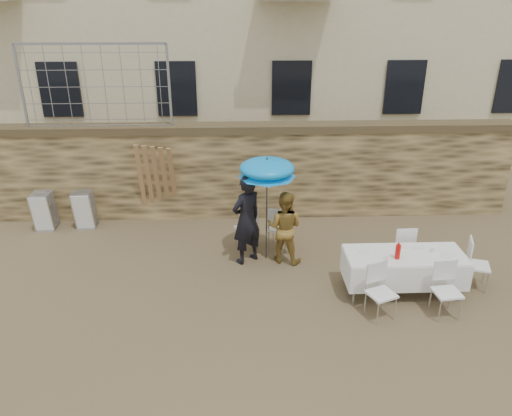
{
  "coord_description": "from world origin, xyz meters",
  "views": [
    {
      "loc": [
        0.1,
        -6.11,
        5.1
      ],
      "look_at": [
        0.4,
        2.2,
        1.4
      ],
      "focal_mm": 35.0,
      "sensor_mm": 36.0,
      "label": 1
    }
  ],
  "objects_px": {
    "umbrella": "(267,171)",
    "banquet_table": "(405,256)",
    "soda_bottle": "(398,252)",
    "table_chair_back": "(401,247)",
    "woman_dress": "(284,227)",
    "chair_stack_left": "(47,207)",
    "table_chair_side": "(478,264)",
    "chair_stack_right": "(87,207)",
    "man_suit": "(246,220)",
    "table_chair_front_left": "(382,293)",
    "couple_chair_left": "(246,228)",
    "table_chair_front_right": "(447,291)",
    "couple_chair_right": "(279,227)"
  },
  "relations": [
    {
      "from": "umbrella",
      "to": "banquet_table",
      "type": "xyz_separation_m",
      "value": [
        2.39,
        -1.31,
        -1.16
      ]
    },
    {
      "from": "soda_bottle",
      "to": "table_chair_back",
      "type": "bearing_deg",
      "value": 67.17
    },
    {
      "from": "woman_dress",
      "to": "chair_stack_left",
      "type": "bearing_deg",
      "value": 1.93
    },
    {
      "from": "chair_stack_left",
      "to": "banquet_table",
      "type": "bearing_deg",
      "value": -22.39
    },
    {
      "from": "table_chair_back",
      "to": "table_chair_side",
      "type": "height_order",
      "value": "same"
    },
    {
      "from": "banquet_table",
      "to": "chair_stack_right",
      "type": "height_order",
      "value": "chair_stack_right"
    },
    {
      "from": "soda_bottle",
      "to": "man_suit",
      "type": "bearing_deg",
      "value": 152.31
    },
    {
      "from": "table_chair_front_left",
      "to": "chair_stack_right",
      "type": "relative_size",
      "value": 1.04
    },
    {
      "from": "woman_dress",
      "to": "soda_bottle",
      "type": "relative_size",
      "value": 5.74
    },
    {
      "from": "couple_chair_left",
      "to": "table_chair_front_right",
      "type": "height_order",
      "value": "same"
    },
    {
      "from": "table_chair_front_right",
      "to": "chair_stack_right",
      "type": "relative_size",
      "value": 1.04
    },
    {
      "from": "umbrella",
      "to": "table_chair_side",
      "type": "xyz_separation_m",
      "value": [
        3.79,
        -1.21,
        -1.41
      ]
    },
    {
      "from": "man_suit",
      "to": "couple_chair_left",
      "type": "relative_size",
      "value": 1.93
    },
    {
      "from": "soda_bottle",
      "to": "table_chair_side",
      "type": "height_order",
      "value": "soda_bottle"
    },
    {
      "from": "soda_bottle",
      "to": "chair_stack_right",
      "type": "height_order",
      "value": "soda_bottle"
    },
    {
      "from": "woman_dress",
      "to": "table_chair_front_left",
      "type": "bearing_deg",
      "value": 147.16
    },
    {
      "from": "table_chair_back",
      "to": "soda_bottle",
      "type": "bearing_deg",
      "value": 64.71
    },
    {
      "from": "umbrella",
      "to": "banquet_table",
      "type": "distance_m",
      "value": 2.96
    },
    {
      "from": "man_suit",
      "to": "couple_chair_right",
      "type": "bearing_deg",
      "value": -179.83
    },
    {
      "from": "table_chair_back",
      "to": "table_chair_side",
      "type": "bearing_deg",
      "value": 147.29
    },
    {
      "from": "table_chair_front_right",
      "to": "table_chair_back",
      "type": "distance_m",
      "value": 1.58
    },
    {
      "from": "woman_dress",
      "to": "chair_stack_left",
      "type": "relative_size",
      "value": 1.62
    },
    {
      "from": "table_chair_side",
      "to": "chair_stack_left",
      "type": "relative_size",
      "value": 1.04
    },
    {
      "from": "couple_chair_left",
      "to": "table_chair_back",
      "type": "height_order",
      "value": "same"
    },
    {
      "from": "woman_dress",
      "to": "banquet_table",
      "type": "height_order",
      "value": "woman_dress"
    },
    {
      "from": "table_chair_back",
      "to": "chair_stack_right",
      "type": "distance_m",
      "value": 7.01
    },
    {
      "from": "umbrella",
      "to": "couple_chair_right",
      "type": "distance_m",
      "value": 1.51
    },
    {
      "from": "umbrella",
      "to": "man_suit",
      "type": "bearing_deg",
      "value": -165.96
    },
    {
      "from": "table_chair_front_left",
      "to": "chair_stack_right",
      "type": "height_order",
      "value": "table_chair_front_left"
    },
    {
      "from": "man_suit",
      "to": "chair_stack_left",
      "type": "relative_size",
      "value": 2.01
    },
    {
      "from": "banquet_table",
      "to": "couple_chair_left",
      "type": "bearing_deg",
      "value": 147.77
    },
    {
      "from": "couple_chair_right",
      "to": "table_chair_front_right",
      "type": "relative_size",
      "value": 1.0
    },
    {
      "from": "table_chair_front_right",
      "to": "chair_stack_left",
      "type": "height_order",
      "value": "table_chair_front_right"
    },
    {
      "from": "umbrella",
      "to": "table_chair_front_left",
      "type": "bearing_deg",
      "value": -48.99
    },
    {
      "from": "banquet_table",
      "to": "chair_stack_right",
      "type": "distance_m",
      "value": 7.13
    },
    {
      "from": "chair_stack_right",
      "to": "banquet_table",
      "type": "bearing_deg",
      "value": -25.15
    },
    {
      "from": "soda_bottle",
      "to": "table_chair_front_left",
      "type": "height_order",
      "value": "soda_bottle"
    },
    {
      "from": "table_chair_front_right",
      "to": "man_suit",
      "type": "bearing_deg",
      "value": 143.03
    },
    {
      "from": "table_chair_front_left",
      "to": "soda_bottle",
      "type": "bearing_deg",
      "value": 33.48
    },
    {
      "from": "umbrella",
      "to": "table_chair_front_right",
      "type": "relative_size",
      "value": 2.08
    },
    {
      "from": "banquet_table",
      "to": "table_chair_front_left",
      "type": "height_order",
      "value": "table_chair_front_left"
    },
    {
      "from": "soda_bottle",
      "to": "couple_chair_left",
      "type": "bearing_deg",
      "value": 143.61
    },
    {
      "from": "umbrella",
      "to": "banquet_table",
      "type": "height_order",
      "value": "umbrella"
    },
    {
      "from": "woman_dress",
      "to": "table_chair_front_right",
      "type": "distance_m",
      "value": 3.22
    },
    {
      "from": "umbrella",
      "to": "chair_stack_left",
      "type": "bearing_deg",
      "value": 160.89
    },
    {
      "from": "woman_dress",
      "to": "table_chair_front_left",
      "type": "height_order",
      "value": "woman_dress"
    },
    {
      "from": "couple_chair_left",
      "to": "banquet_table",
      "type": "bearing_deg",
      "value": 129.6
    },
    {
      "from": "table_chair_side",
      "to": "chair_stack_right",
      "type": "relative_size",
      "value": 1.04
    },
    {
      "from": "woman_dress",
      "to": "couple_chair_right",
      "type": "xyz_separation_m",
      "value": [
        -0.05,
        0.55,
        -0.27
      ]
    },
    {
      "from": "couple_chair_right",
      "to": "chair_stack_right",
      "type": "bearing_deg",
      "value": 3.47
    }
  ]
}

